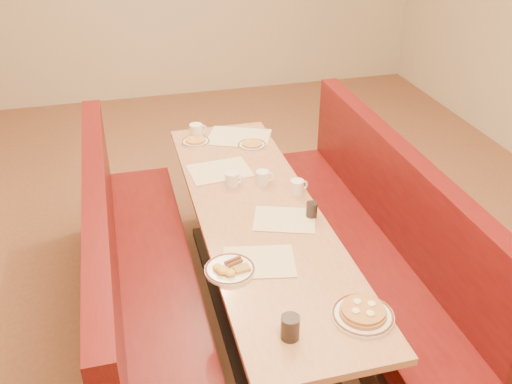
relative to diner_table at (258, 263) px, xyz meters
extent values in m
plane|color=#9E6647|center=(0.00, 0.00, -0.37)|extent=(8.00, 8.00, 0.00)
cube|color=black|center=(0.00, 0.00, -0.34)|extent=(0.55, 1.88, 0.06)
cube|color=black|center=(0.00, 0.00, -0.02)|extent=(0.15, 1.75, 0.71)
cube|color=tan|center=(0.00, 0.00, 0.36)|extent=(0.70, 2.50, 0.04)
cube|color=#4C3326|center=(-0.68, 0.00, -0.27)|extent=(0.55, 2.50, 0.20)
cube|color=#621210|center=(-0.68, 0.00, 0.00)|extent=(0.55, 2.50, 0.16)
cube|color=#621210|center=(-0.89, 0.00, 0.38)|extent=(0.12, 2.50, 0.60)
cube|color=#4C3326|center=(0.68, 0.00, -0.27)|extent=(0.55, 2.50, 0.20)
cube|color=#621210|center=(0.68, 0.00, 0.00)|extent=(0.55, 2.50, 0.16)
cube|color=#621210|center=(0.89, 0.00, 0.38)|extent=(0.12, 2.50, 0.60)
cube|color=beige|center=(-0.12, -0.46, 0.38)|extent=(0.41, 0.34, 0.00)
cube|color=beige|center=(0.12, -0.12, 0.38)|extent=(0.41, 0.36, 0.00)
cube|color=beige|center=(-0.12, 0.54, 0.38)|extent=(0.41, 0.32, 0.00)
cube|color=beige|center=(0.12, 1.01, 0.38)|extent=(0.54, 0.48, 0.00)
cylinder|color=white|center=(0.23, -0.97, 0.38)|extent=(0.28, 0.28, 0.02)
torus|color=brown|center=(0.23, -0.97, 0.39)|extent=(0.28, 0.28, 0.01)
cylinder|color=#BB7D43|center=(0.23, -0.97, 0.40)|extent=(0.21, 0.21, 0.02)
cylinder|color=#BB7D43|center=(0.23, -0.97, 0.42)|extent=(0.20, 0.20, 0.02)
cylinder|color=#FFF0A6|center=(0.27, -0.95, 0.43)|extent=(0.04, 0.04, 0.01)
cylinder|color=#FFF0A6|center=(0.21, -0.92, 0.43)|extent=(0.04, 0.04, 0.01)
cylinder|color=#FFF0A6|center=(0.18, -0.98, 0.43)|extent=(0.04, 0.04, 0.01)
cylinder|color=#FFF0A6|center=(0.24, -1.01, 0.43)|extent=(0.04, 0.04, 0.01)
cylinder|color=white|center=(-0.28, -0.49, 0.38)|extent=(0.25, 0.25, 0.02)
torus|color=brown|center=(-0.28, -0.49, 0.39)|extent=(0.25, 0.25, 0.01)
ellipsoid|color=yellow|center=(-0.32, -0.52, 0.41)|extent=(0.06, 0.06, 0.03)
ellipsoid|color=yellow|center=(-0.29, -0.55, 0.41)|extent=(0.05, 0.05, 0.03)
ellipsoid|color=yellow|center=(-0.34, -0.49, 0.41)|extent=(0.05, 0.05, 0.03)
cylinder|color=brown|center=(-0.25, -0.47, 0.40)|extent=(0.09, 0.05, 0.02)
cylinder|color=brown|center=(-0.25, -0.45, 0.40)|extent=(0.09, 0.05, 0.02)
cube|color=gold|center=(-0.22, -0.52, 0.40)|extent=(0.08, 0.07, 0.02)
cylinder|color=white|center=(0.18, 0.84, 0.38)|extent=(0.20, 0.20, 0.02)
torus|color=brown|center=(0.18, 0.84, 0.39)|extent=(0.20, 0.20, 0.01)
cylinder|color=#CF7E49|center=(0.18, 0.84, 0.40)|extent=(0.14, 0.14, 0.02)
ellipsoid|color=yellow|center=(0.15, 0.86, 0.41)|extent=(0.04, 0.04, 0.02)
cylinder|color=white|center=(-0.20, 1.00, 0.38)|extent=(0.21, 0.21, 0.02)
torus|color=brown|center=(-0.20, 1.00, 0.39)|extent=(0.20, 0.20, 0.01)
cylinder|color=#CF7E49|center=(-0.20, 1.00, 0.40)|extent=(0.14, 0.14, 0.02)
ellipsoid|color=yellow|center=(-0.23, 1.02, 0.41)|extent=(0.04, 0.04, 0.02)
cylinder|color=white|center=(0.28, 0.14, 0.42)|extent=(0.08, 0.08, 0.09)
torus|color=white|center=(0.32, 0.15, 0.42)|extent=(0.07, 0.03, 0.06)
cylinder|color=black|center=(0.28, 0.14, 0.46)|extent=(0.07, 0.07, 0.01)
cylinder|color=white|center=(-0.08, 0.34, 0.42)|extent=(0.08, 0.08, 0.09)
torus|color=white|center=(-0.04, 0.33, 0.42)|extent=(0.07, 0.03, 0.06)
cylinder|color=black|center=(-0.08, 0.34, 0.46)|extent=(0.07, 0.07, 0.01)
cylinder|color=white|center=(0.11, 0.31, 0.42)|extent=(0.08, 0.08, 0.09)
torus|color=white|center=(0.15, 0.30, 0.42)|extent=(0.06, 0.02, 0.06)
cylinder|color=black|center=(0.11, 0.31, 0.46)|extent=(0.07, 0.07, 0.01)
cylinder|color=white|center=(-0.18, 1.10, 0.43)|extent=(0.09, 0.09, 0.10)
torus|color=white|center=(-0.13, 1.11, 0.43)|extent=(0.07, 0.04, 0.07)
cylinder|color=black|center=(-0.18, 1.10, 0.47)|extent=(0.08, 0.08, 0.01)
cylinder|color=black|center=(-0.13, -1.00, 0.43)|extent=(0.08, 0.08, 0.11)
cylinder|color=silver|center=(-0.13, -1.00, 0.43)|extent=(0.08, 0.08, 0.11)
cylinder|color=black|center=(0.28, -0.13, 0.42)|extent=(0.06, 0.06, 0.09)
cylinder|color=silver|center=(0.28, -0.13, 0.42)|extent=(0.07, 0.07, 0.09)
camera|label=1|loc=(-0.72, -2.69, 2.16)|focal=40.00mm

